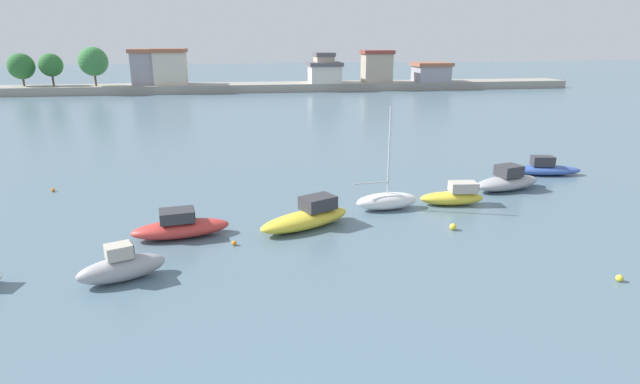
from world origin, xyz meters
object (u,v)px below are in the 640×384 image
(moored_boat_5, at_px, (454,196))
(mooring_buoy_2, at_px, (620,278))
(moored_boat_4, at_px, (387,201))
(moored_boat_7, at_px, (544,169))
(mooring_buoy_3, at_px, (53,190))
(moored_boat_1, at_px, (122,267))
(moored_boat_2, at_px, (180,227))
(mooring_buoy_0, at_px, (453,227))
(moored_boat_6, at_px, (507,181))
(moored_boat_3, at_px, (307,217))
(mooring_buoy_1, at_px, (234,243))

(moored_boat_5, xyz_separation_m, mooring_buoy_2, (2.81, -11.10, -0.40))
(moored_boat_4, xyz_separation_m, mooring_buoy_2, (7.19, -10.87, -0.39))
(moored_boat_7, relative_size, mooring_buoy_3, 22.94)
(moored_boat_1, height_order, moored_boat_2, moored_boat_1)
(moored_boat_7, distance_m, mooring_buoy_0, 15.21)
(moored_boat_4, height_order, mooring_buoy_0, moored_boat_4)
(moored_boat_1, bearing_deg, moored_boat_2, 44.69)
(moored_boat_4, xyz_separation_m, moored_boat_7, (14.04, 6.03, -0.08))
(mooring_buoy_3, bearing_deg, moored_boat_4, -18.27)
(moored_boat_1, height_order, moored_boat_5, moored_boat_1)
(moored_boat_2, bearing_deg, moored_boat_6, 5.46)
(moored_boat_3, height_order, mooring_buoy_3, moored_boat_3)
(moored_boat_4, distance_m, mooring_buoy_2, 13.04)
(moored_boat_7, xyz_separation_m, mooring_buoy_2, (-6.85, -16.90, -0.32))
(moored_boat_1, height_order, mooring_buoy_2, moored_boat_1)
(moored_boat_1, relative_size, moored_boat_6, 0.71)
(mooring_buoy_2, bearing_deg, moored_boat_3, 145.37)
(mooring_buoy_2, bearing_deg, moored_boat_2, 156.90)
(moored_boat_7, distance_m, mooring_buoy_3, 35.37)
(moored_boat_4, xyz_separation_m, mooring_buoy_1, (-9.15, -4.30, -0.42))
(moored_boat_5, height_order, mooring_buoy_1, moored_boat_5)
(moored_boat_5, bearing_deg, mooring_buoy_3, 170.96)
(moored_boat_4, bearing_deg, moored_boat_1, -157.03)
(moored_boat_1, relative_size, moored_boat_5, 0.95)
(moored_boat_2, height_order, moored_boat_4, moored_boat_4)
(moored_boat_3, relative_size, moored_boat_7, 1.02)
(moored_boat_1, bearing_deg, moored_boat_6, 1.12)
(moored_boat_1, relative_size, moored_boat_2, 0.75)
(moored_boat_4, bearing_deg, moored_boat_5, -2.21)
(mooring_buoy_2, relative_size, mooring_buoy_3, 1.27)
(moored_boat_3, xyz_separation_m, mooring_buoy_2, (12.36, -8.54, -0.45))
(moored_boat_3, xyz_separation_m, moored_boat_7, (19.21, 8.37, -0.13))
(moored_boat_5, height_order, mooring_buoy_2, moored_boat_5)
(moored_boat_5, distance_m, mooring_buoy_1, 14.27)
(moored_boat_2, bearing_deg, moored_boat_4, 3.77)
(mooring_buoy_1, xyz_separation_m, mooring_buoy_2, (16.34, -6.56, 0.03))
(moored_boat_5, xyz_separation_m, moored_boat_7, (9.66, 5.80, -0.09))
(moored_boat_4, relative_size, mooring_buoy_1, 25.31)
(moored_boat_6, height_order, mooring_buoy_1, moored_boat_6)
(moored_boat_1, relative_size, mooring_buoy_2, 12.52)
(moored_boat_5, bearing_deg, moored_boat_6, 33.26)
(mooring_buoy_1, bearing_deg, mooring_buoy_0, 1.66)
(moored_boat_1, relative_size, moored_boat_7, 0.69)
(moored_boat_2, relative_size, mooring_buoy_0, 14.01)
(moored_boat_4, bearing_deg, mooring_buoy_1, -160.06)
(moored_boat_2, bearing_deg, moored_boat_5, 1.18)
(moored_boat_3, xyz_separation_m, moored_boat_5, (9.55, 2.56, -0.04))
(moored_boat_3, bearing_deg, moored_boat_4, -2.71)
(moored_boat_6, xyz_separation_m, mooring_buoy_1, (-18.44, -7.09, -0.48))
(mooring_buoy_0, bearing_deg, mooring_buoy_2, -56.27)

